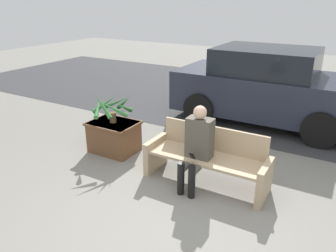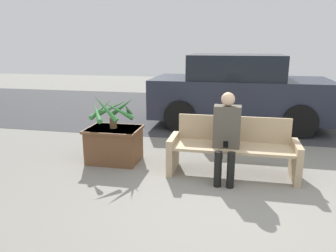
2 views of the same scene
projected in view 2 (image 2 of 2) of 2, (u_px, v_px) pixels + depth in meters
name	position (u px, v px, depth m)	size (l,w,h in m)	color
ground_plane	(236.00, 207.00, 3.89)	(30.00, 30.00, 0.00)	gray
road_surface	(237.00, 112.00, 9.29)	(20.00, 6.00, 0.01)	#38383A
bench	(233.00, 148.00, 4.80)	(1.85, 0.60, 0.83)	tan
person_seated	(226.00, 133.00, 4.58)	(0.38, 0.57, 1.23)	#4C473D
planter_box	(114.00, 144.00, 5.33)	(0.85, 0.65, 0.56)	brown
potted_plant	(112.00, 110.00, 5.20)	(0.75, 0.75, 0.57)	brown
parked_car	(238.00, 91.00, 7.62)	(4.00, 1.98, 1.64)	#232838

